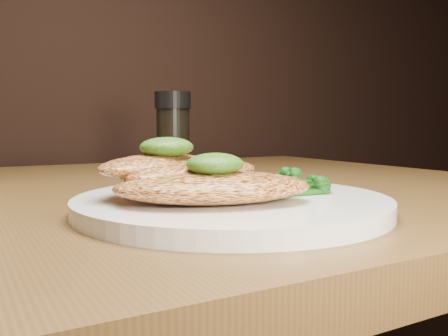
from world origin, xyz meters
TOP-DOWN VIEW (x-y plane):
  - plate at (0.08, 0.84)m, footprint 0.29×0.29m
  - chicken_front at (0.05, 0.81)m, footprint 0.18×0.14m
  - chicken_mid at (0.06, 0.86)m, footprint 0.18×0.13m
  - chicken_back at (0.03, 0.88)m, footprint 0.15×0.13m
  - pesto_front at (0.05, 0.81)m, footprint 0.06×0.06m
  - pesto_back at (0.04, 0.87)m, footprint 0.05×0.05m
  - broccolini_bundle at (0.13, 0.84)m, footprint 0.16×0.14m
  - pepper_grinder at (0.14, 1.11)m, footprint 0.06×0.06m

SIDE VIEW (x-z plane):
  - plate at x=0.08m, z-range 0.75..0.76m
  - broccolini_bundle at x=0.13m, z-range 0.76..0.79m
  - chicken_front at x=0.05m, z-range 0.76..0.79m
  - chicken_mid at x=0.06m, z-range 0.77..0.80m
  - chicken_back at x=0.03m, z-range 0.78..0.80m
  - pesto_front at x=0.05m, z-range 0.79..0.81m
  - pesto_back at x=0.04m, z-range 0.80..0.82m
  - pepper_grinder at x=0.14m, z-range 0.75..0.88m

